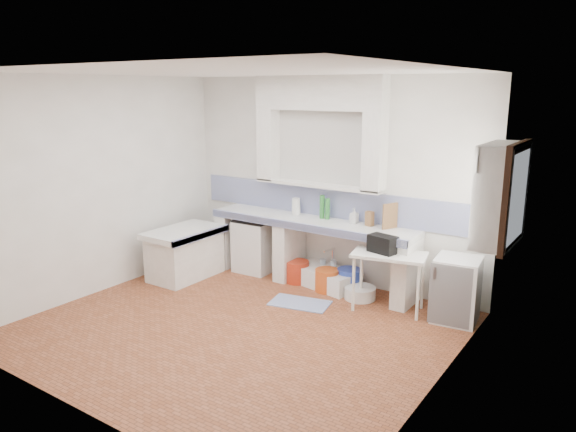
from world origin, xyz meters
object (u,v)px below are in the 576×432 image
Objects in this scene: sink at (326,278)px; fridge at (457,290)px; side_table at (388,282)px; stove at (256,246)px.

fridge reaches higher than sink.
sink is 1.10m from side_table.
side_table is 0.79m from fridge.
sink is 1.84m from fridge.
fridge is at bearing -4.82° from stove.
stove is 1.00× the size of fridge.
sink is at bearing 152.17° from side_table.
stove reaches higher than sink.
fridge is (3.00, -0.12, 0.00)m from stove.
fridge is at bearing -1.33° from side_table.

